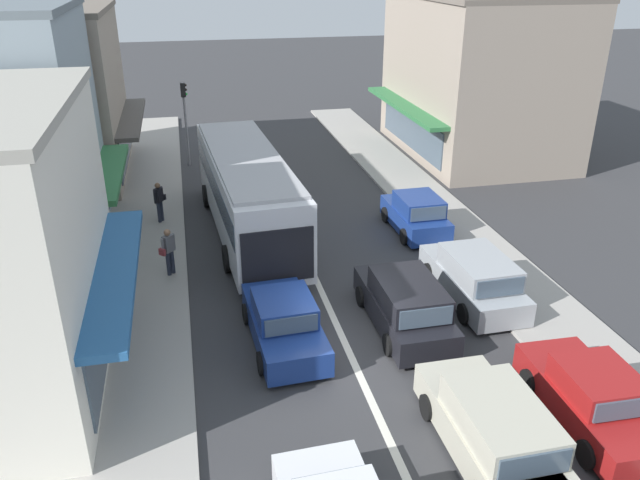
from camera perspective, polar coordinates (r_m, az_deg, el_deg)
The scene contains 16 objects.
ground_plane at distance 17.57m, azimuth 2.43°, elevation -9.69°, with size 140.00×140.00×0.00m, color #353538.
lane_centre_line at distance 20.89m, azimuth -0.36°, elevation -3.64°, with size 0.20×28.00×0.01m, color silver.
sidewalk_left at distance 22.47m, azimuth -18.71°, elevation -2.72°, with size 5.20×44.00×0.14m, color #A39E96.
kerb_right at distance 24.45m, azimuth 12.98°, elevation 0.23°, with size 2.80×44.00×0.12m, color #A39E96.
shopfront_far_end at distance 32.36m, azimuth -24.08°, elevation 11.90°, with size 7.88×8.95×7.85m.
building_right_far at distance 34.82m, azimuth 14.29°, elevation 14.30°, with size 8.19×10.64×8.20m.
city_bus at distance 23.77m, azimuth -6.69°, elevation 4.74°, with size 3.18×10.98×3.23m.
wagon_adjacent_lane_lead at distance 18.18m, azimuth 7.77°, elevation -5.85°, with size 1.95×4.51×1.58m.
wagon_behind_bus_mid at distance 14.27m, azimuth 15.56°, elevation -16.37°, with size 1.95×4.51×1.58m.
sedan_adjacent_lane_trail at distance 17.39m, azimuth -3.32°, elevation -7.51°, with size 2.03×4.27×1.47m.
parked_sedan_kerb_front at distance 15.97m, azimuth 23.68°, elevation -13.15°, with size 1.99×4.25×1.47m.
parked_wagon_kerb_second at distance 20.01m, azimuth 13.91°, elevation -3.39°, with size 1.99×4.52×1.58m.
parked_hatchback_kerb_third at distance 24.51m, azimuth 8.77°, elevation 2.30°, with size 1.84×3.71×1.54m.
traffic_light_downstreet at distance 32.43m, azimuth -12.25°, elevation 11.53°, with size 0.33×0.24×4.20m.
pedestrian_with_handbag_near at distance 21.15m, azimuth -13.68°, elevation -0.81°, with size 0.55×0.56×1.63m.
pedestrian_browsing_midblock at distance 25.57m, azimuth -14.49°, elevation 3.61°, with size 0.47×0.63×1.63m.
Camera 1 is at (-3.85, -13.99, 9.90)m, focal length 35.00 mm.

